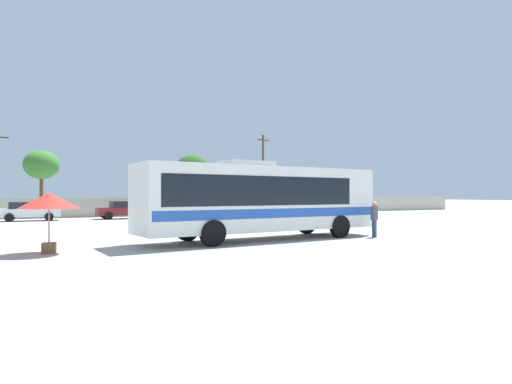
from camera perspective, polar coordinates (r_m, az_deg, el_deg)
The scene contains 12 objects.
ground_plane at distance 29.73m, azimuth -6.30°, elevation -4.26°, with size 300.00×300.00×0.00m, color #A3A099.
perimeter_wall at distance 43.03m, azimuth -12.88°, elevation -1.88°, with size 80.00×0.30×1.76m, color #B2AD9E.
coach_bus_white_blue at distance 19.52m, azimuth 0.58°, elevation -0.81°, with size 11.64×3.65×3.49m.
attendant_by_bus_door at distance 21.45m, azimuth 15.24°, elevation -3.17°, with size 0.43×0.43×1.70m.
vendor_umbrella_near_gate_red at distance 16.58m, azimuth -25.47°, elevation -1.19°, with size 1.99×1.99×2.09m.
parked_car_leftmost_white at distance 38.06m, azimuth -27.57°, elevation -2.20°, with size 4.39×2.10×1.46m.
parked_car_second_maroon at distance 38.41m, azimuth -17.03°, elevation -2.19°, with size 4.18×2.13×1.48m.
parked_car_third_maroon at distance 40.78m, azimuth -9.04°, elevation -2.09°, with size 4.11×2.05×1.51m.
parked_car_rightmost_white at distance 42.37m, azimuth -1.05°, elevation -2.08°, with size 4.48×2.10×1.41m.
utility_pole_far at distance 51.51m, azimuth 0.92°, elevation 2.66°, with size 1.76×0.64×9.12m.
roadside_tree_midleft at distance 46.70m, azimuth -26.30°, elevation 3.17°, with size 3.25×3.25×6.30m.
roadside_tree_midright at distance 46.24m, azimuth -8.38°, elevation 2.86°, with size 3.67×3.67×6.21m.
Camera 1 is at (-10.46, -17.76, 2.01)m, focal length 30.53 mm.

